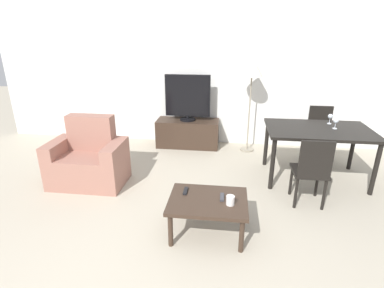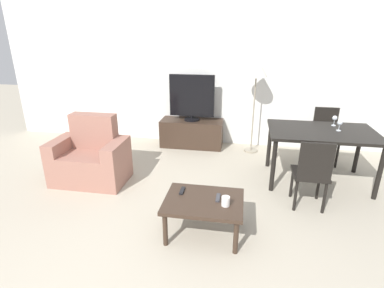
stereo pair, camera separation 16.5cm
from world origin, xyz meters
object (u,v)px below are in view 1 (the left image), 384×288
coffee_table (208,204)px  wine_glass_left (336,122)px  armchair (89,161)px  dining_table (318,134)px  cup_white_near (230,200)px  wine_glass_center (330,117)px  remote_primary (222,197)px  floor_lamp (252,71)px  tv (188,98)px  remote_secondary (186,191)px  dining_chair_near (312,169)px  dining_chair_far (320,131)px  tv_stand (188,133)px

coffee_table → wine_glass_left: 2.26m
armchair → dining_table: (3.16, 0.53, 0.35)m
cup_white_near → wine_glass_center: 2.31m
armchair → wine_glass_left: bearing=9.3°
remote_primary → floor_lamp: bearing=81.0°
tv → dining_table: 2.27m
remote_secondary → cup_white_near: bearing=-22.1°
dining_chair_near → wine_glass_center: bearing=66.3°
dining_chair_near → cup_white_near: (-0.95, -0.77, -0.04)m
dining_table → dining_chair_far: size_ratio=1.60×
coffee_table → wine_glass_left: wine_glass_left is taller
tv → wine_glass_left: size_ratio=5.61×
tv → armchair: bearing=-126.1°
floor_lamp → wine_glass_left: 1.57m
tv → dining_chair_far: bearing=-7.9°
dining_chair_far → remote_primary: (-1.53, -2.18, -0.07)m
remote_primary → cup_white_near: bearing=-53.9°
floor_lamp → cup_white_near: size_ratio=16.95×
dining_chair_near → floor_lamp: bearing=110.4°
dining_chair_far → wine_glass_center: 0.63m
tv_stand → remote_primary: 2.59m
coffee_table → remote_primary: size_ratio=5.36×
remote_secondary → cup_white_near: cup_white_near is taller
dining_chair_far → dining_table: bearing=-107.9°
dining_chair_near → floor_lamp: size_ratio=0.54×
floor_lamp → remote_secondary: bearing=-108.3°
floor_lamp → wine_glass_center: size_ratio=11.07×
tv_stand → dining_chair_far: size_ratio=1.28×
remote_secondary → cup_white_near: 0.52m
remote_secondary → dining_chair_near: bearing=21.9°
floor_lamp → remote_secondary: 2.65m
floor_lamp → cup_white_near: (-0.30, -2.52, -0.95)m
dining_chair_near → wine_glass_center: size_ratio=6.02×
remote_primary → armchair: bearing=154.7°
dining_chair_far → remote_primary: dining_chair_far is taller
tv_stand → coffee_table: bearing=-77.4°
tv_stand → dining_table: 2.30m
tv → remote_secondary: bearing=-82.5°
armchair → dining_chair_far: armchair is taller
cup_white_near → wine_glass_center: (1.40, 1.79, 0.41)m
dining_table → dining_chair_near: 0.82m
dining_chair_near → remote_primary: dining_chair_near is taller
tv_stand → remote_secondary: (0.32, -2.41, 0.16)m
coffee_table → wine_glass_left: bearing=42.4°
coffee_table → cup_white_near: 0.26m
dining_table → wine_glass_center: 0.38m
tv_stand → floor_lamp: bearing=-4.3°
wine_glass_left → tv_stand: bearing=154.4°
coffee_table → dining_table: 2.07m
tv_stand → armchair: bearing=-126.1°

